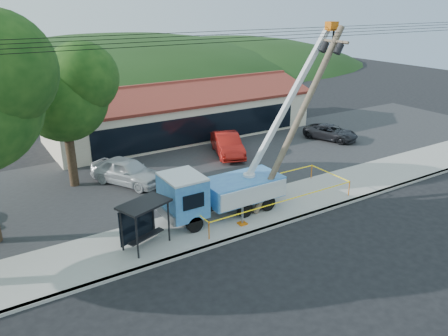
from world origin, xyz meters
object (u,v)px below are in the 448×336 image
object	(u,v)px
leaning_pole	(302,112)
car_red	(227,156)
bus_shelter	(143,214)
utility_truck	(221,188)
car_dark	(330,140)
car_silver	(128,185)

from	to	relation	value
leaning_pole	car_red	size ratio (longest dim) A/B	1.97
bus_shelter	leaning_pole	bearing A→B (deg)	-20.17
utility_truck	bus_shelter	world-z (taller)	utility_truck
leaning_pole	car_dark	bearing A→B (deg)	36.85
leaning_pole	bus_shelter	distance (m)	10.01
bus_shelter	car_dark	size ratio (longest dim) A/B	0.60
car_silver	car_dark	distance (m)	17.78
bus_shelter	car_silver	xyz separation A→B (m)	(2.01, 7.66, -1.76)
bus_shelter	car_dark	bearing A→B (deg)	1.80
leaning_pole	car_dark	size ratio (longest dim) A/B	2.19
car_red	utility_truck	bearing A→B (deg)	-104.90
leaning_pole	car_red	bearing A→B (deg)	83.50
utility_truck	bus_shelter	size ratio (longest dim) A/B	3.99
utility_truck	car_red	distance (m)	10.05
leaning_pole	car_silver	distance (m)	11.95
utility_truck	leaning_pole	distance (m)	5.98
bus_shelter	car_red	bearing A→B (deg)	21.40
bus_shelter	utility_truck	bearing A→B (deg)	-9.73
utility_truck	car_dark	xyz separation A→B (m)	(15.03, 6.92, -1.66)
car_red	bus_shelter	bearing A→B (deg)	-119.49
bus_shelter	car_silver	distance (m)	8.11
utility_truck	car_silver	xyz separation A→B (m)	(-2.75, 6.83, -1.66)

